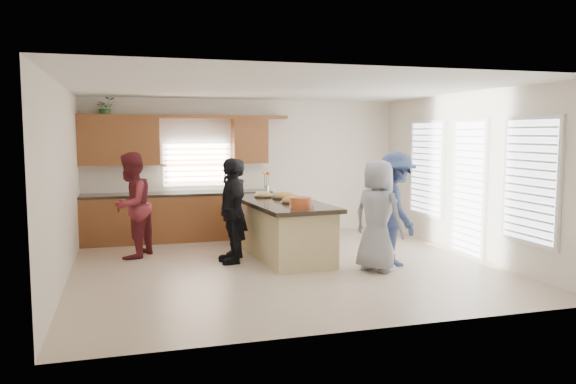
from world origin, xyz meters
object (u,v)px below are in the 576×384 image
object	(u,v)px
woman_left_back	(235,208)
woman_left_front	(232,211)
salad_bowl	(301,202)
woman_right_back	(395,209)
woman_right_front	(378,216)
woman_left_mid	(131,205)
island	(282,230)

from	to	relation	value
woman_left_back	woman_left_front	world-z (taller)	woman_left_front
salad_bowl	woman_right_back	distance (m)	1.54
woman_right_front	woman_left_back	bearing A→B (deg)	17.61
woman_left_back	woman_right_front	world-z (taller)	woman_right_front
woman_left_mid	woman_right_back	bearing A→B (deg)	95.89
island	salad_bowl	size ratio (longest dim) A/B	8.23
woman_left_back	woman_left_mid	bearing A→B (deg)	-118.27
woman_right_back	woman_right_front	bearing A→B (deg)	129.94
woman_left_front	woman_left_back	bearing A→B (deg)	158.67
woman_left_back	woman_left_front	size ratio (longest dim) A/B	0.97
woman_right_back	salad_bowl	bearing A→B (deg)	87.54
salad_bowl	woman_right_back	size ratio (longest dim) A/B	0.19
woman_left_back	woman_left_mid	size ratio (longest dim) A/B	0.93
woman_left_back	woman_right_back	bearing A→B (deg)	45.48
woman_left_mid	woman_right_front	size ratio (longest dim) A/B	1.05
woman_right_back	woman_right_front	size ratio (longest dim) A/B	1.06
woman_left_mid	island	bearing A→B (deg)	105.92
island	woman_left_back	bearing A→B (deg)	163.04
woman_left_front	woman_right_back	bearing A→B (deg)	66.69
salad_bowl	woman_right_back	bearing A→B (deg)	-8.36
salad_bowl	woman_right_front	world-z (taller)	woman_right_front
island	woman_right_front	xyz separation A→B (m)	(1.12, -1.45, 0.40)
woman_left_mid	woman_right_front	xyz separation A→B (m)	(3.60, -2.01, -0.04)
island	woman_left_mid	size ratio (longest dim) A/B	1.55
woman_left_mid	woman_right_back	world-z (taller)	woman_right_back
island	woman_left_back	xyz separation A→B (m)	(-0.78, 0.17, 0.38)
salad_bowl	woman_left_mid	distance (m)	2.94
woman_right_back	woman_left_back	bearing A→B (deg)	66.59
woman_left_mid	woman_right_front	distance (m)	4.12
woman_right_back	woman_right_front	xyz separation A→B (m)	(-0.45, -0.30, -0.05)
woman_left_mid	woman_left_front	distance (m)	1.77
salad_bowl	island	bearing A→B (deg)	93.21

